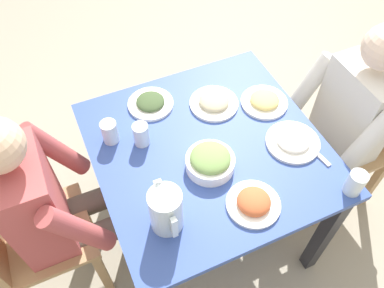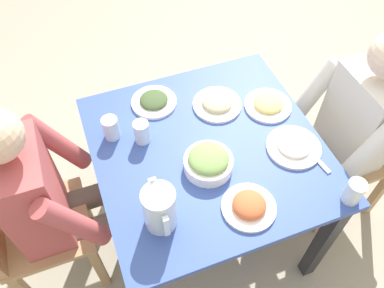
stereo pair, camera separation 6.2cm
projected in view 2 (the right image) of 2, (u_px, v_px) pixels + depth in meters
ground_plane at (204, 227)px, 2.24m from camera, size 8.00×8.00×0.00m
dining_table at (207, 164)px, 1.74m from camera, size 0.94×0.94×0.76m
chair_near at (21, 227)px, 1.70m from camera, size 0.40×0.40×0.88m
chair_far at (365, 141)px, 1.99m from camera, size 0.40×0.40×0.88m
diner_near at (60, 196)px, 1.62m from camera, size 0.48×0.53×1.18m
diner_far at (339, 133)px, 1.83m from camera, size 0.48×0.53×1.18m
water_pitcher at (160, 209)px, 1.36m from camera, size 0.16×0.12×0.19m
salad_bowl at (208, 162)px, 1.55m from camera, size 0.20×0.20×0.09m
plate_yoghurt at (294, 146)px, 1.63m from camera, size 0.23×0.23×0.04m
plate_dolmas at (154, 101)px, 1.79m from camera, size 0.21×0.21×0.04m
plate_fries at (268, 104)px, 1.77m from camera, size 0.21×0.21×0.05m
plate_rice_curry at (249, 206)px, 1.45m from camera, size 0.21×0.21×0.06m
plate_beans at (217, 103)px, 1.78m from camera, size 0.22×0.22×0.05m
water_glass_far_right at (111, 128)px, 1.64m from camera, size 0.07×0.07×0.10m
water_glass_center at (354, 192)px, 1.45m from camera, size 0.07×0.07×0.11m
water_glass_by_pitcher at (142, 132)px, 1.63m from camera, size 0.07×0.07×0.10m
fork_near at (293, 146)px, 1.64m from camera, size 0.17×0.04×0.01m
knife_near at (314, 157)px, 1.61m from camera, size 0.19×0.05×0.01m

